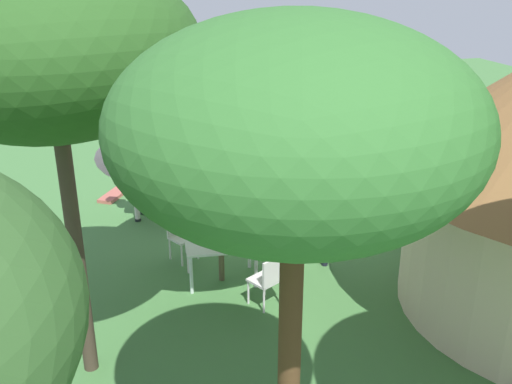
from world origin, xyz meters
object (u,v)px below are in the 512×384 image
shade_umbrella (218,128)px  patio_chair_near_lawn (268,278)px  zebra_nearest_camera (282,156)px  acacia_tree_right_background (50,49)px  guest_beside_umbrella (325,216)px  standing_watcher (356,135)px  acacia_tree_behind_hut (295,130)px  patio_dining_table (221,247)px  zebra_by_umbrella (160,177)px  striped_lounge_chair (369,214)px  patio_chair_near_hut (180,233)px

shade_umbrella → patio_chair_near_lawn: (-0.55, 1.01, -2.24)m
zebra_nearest_camera → acacia_tree_right_background: 7.49m
zebra_nearest_camera → patio_chair_near_lawn: bearing=168.1°
patio_chair_near_lawn → guest_beside_umbrella: size_ratio=0.56×
standing_watcher → acacia_tree_behind_hut: acacia_tree_behind_hut is taller
patio_dining_table → shade_umbrella: bearing=63.4°
zebra_nearest_camera → zebra_by_umbrella: 2.87m
zebra_by_umbrella → acacia_tree_right_background: size_ratio=0.38×
acacia_tree_right_background → acacia_tree_behind_hut: acacia_tree_right_background is taller
acacia_tree_right_background → zebra_nearest_camera: bearing=-130.9°
striped_lounge_chair → guest_beside_umbrella: bearing=-147.3°
patio_dining_table → acacia_tree_behind_hut: size_ratio=0.26×
acacia_tree_right_background → shade_umbrella: bearing=-141.0°
shade_umbrella → acacia_tree_right_background: (2.25, 1.82, 1.57)m
patio_chair_near_hut → acacia_tree_behind_hut: size_ratio=0.18×
patio_chair_near_lawn → zebra_by_umbrella: 4.10m
patio_chair_near_lawn → zebra_by_umbrella: zebra_by_umbrella is taller
patio_dining_table → striped_lounge_chair: (-3.50, -1.39, -0.39)m
zebra_nearest_camera → zebra_by_umbrella: bearing=106.7°
shade_umbrella → standing_watcher: 6.54m
patio_chair_near_lawn → patio_dining_table: bearing=90.0°
standing_watcher → acacia_tree_right_background: acacia_tree_right_background is taller
patio_chair_near_lawn → standing_watcher: 6.73m
shade_umbrella → acacia_tree_right_background: acacia_tree_right_background is taller
patio_dining_table → acacia_tree_right_background: (2.25, 1.82, 3.68)m
shade_umbrella → guest_beside_umbrella: (-1.93, -0.07, -1.79)m
patio_chair_near_hut → patio_chair_near_lawn: (-1.11, 2.01, 0.00)m
guest_beside_umbrella → acacia_tree_right_background: size_ratio=0.30×
patio_chair_near_hut → acacia_tree_right_background: (1.69, 2.82, 3.80)m
zebra_nearest_camera → zebra_by_umbrella: (2.84, 0.39, -0.09)m
patio_dining_table → zebra_nearest_camera: zebra_nearest_camera is taller
guest_beside_umbrella → acacia_tree_behind_hut: 6.33m
patio_dining_table → standing_watcher: 6.33m
standing_watcher → zebra_by_umbrella: size_ratio=0.86×
zebra_by_umbrella → acacia_tree_behind_hut: 8.38m
patio_dining_table → patio_chair_near_hut: patio_chair_near_hut is taller
patio_dining_table → acacia_tree_right_background: 4.68m
patio_chair_near_hut → zebra_by_umbrella: 1.93m
shade_umbrella → patio_dining_table: bearing=-116.6°
patio_chair_near_lawn → guest_beside_umbrella: 1.81m
patio_dining_table → acacia_tree_right_background: size_ratio=0.24×
patio_dining_table → acacia_tree_right_background: acacia_tree_right_background is taller
shade_umbrella → zebra_nearest_camera: bearing=-123.5°
shade_umbrella → patio_chair_near_lawn: shade_umbrella is taller
shade_umbrella → acacia_tree_right_background: size_ratio=0.73×
patio_chair_near_hut → standing_watcher: (-5.09, -3.39, 0.54)m
striped_lounge_chair → acacia_tree_behind_hut: (3.94, 6.27, 3.85)m
striped_lounge_chair → zebra_nearest_camera: bearing=118.1°
patio_chair_near_lawn → striped_lounge_chair: (-2.95, -2.39, -0.27)m
patio_chair_near_hut → acacia_tree_right_background: 5.03m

